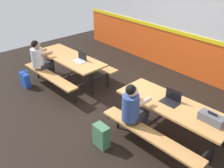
{
  "coord_description": "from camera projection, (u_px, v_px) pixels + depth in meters",
  "views": [
    {
      "loc": [
        3.57,
        -3.08,
        3.17
      ],
      "look_at": [
        0.0,
        0.06,
        0.55
      ],
      "focal_mm": 39.66,
      "sensor_mm": 36.0,
      "label": 1
    }
  ],
  "objects": [
    {
      "name": "picnic_table_left",
      "position": [
        70.0,
        63.0,
        6.37
      ],
      "size": [
        2.12,
        1.64,
        0.74
      ],
      "color": "tan",
      "rests_on": "ground"
    },
    {
      "name": "student_nearer",
      "position": [
        40.0,
        59.0,
        6.28
      ],
      "size": [
        0.37,
        0.53,
        1.21
      ],
      "color": "#2D2D38",
      "rests_on": "ground"
    },
    {
      "name": "picnic_table_right",
      "position": [
        172.0,
        112.0,
        4.46
      ],
      "size": [
        2.12,
        1.64,
        0.74
      ],
      "color": "tan",
      "rests_on": "ground"
    },
    {
      "name": "laptop_dark",
      "position": [
        171.0,
        100.0,
        4.43
      ],
      "size": [
        0.33,
        0.24,
        0.22
      ],
      "color": "black",
      "rests_on": "picnic_table_right"
    },
    {
      "name": "ground_plane",
      "position": [
        110.0,
        106.0,
        5.66
      ],
      "size": [
        10.0,
        10.0,
        0.02
      ],
      "primitive_type": "cube",
      "color": "black"
    },
    {
      "name": "laptop_silver",
      "position": [
        80.0,
        59.0,
        6.04
      ],
      "size": [
        0.33,
        0.24,
        0.22
      ],
      "color": "silver",
      "rests_on": "picnic_table_left"
    },
    {
      "name": "backpack_dark",
      "position": [
        102.0,
        136.0,
        4.43
      ],
      "size": [
        0.3,
        0.22,
        0.44
      ],
      "color": "#3F724C",
      "rests_on": "ground"
    },
    {
      "name": "tote_bag_bright",
      "position": [
        25.0,
        80.0,
        6.38
      ],
      "size": [
        0.34,
        0.21,
        0.43
      ],
      "color": "#1E47B2",
      "rests_on": "ground"
    },
    {
      "name": "student_further",
      "position": [
        133.0,
        108.0,
        4.34
      ],
      "size": [
        0.37,
        0.53,
        1.21
      ],
      "color": "#2D2D38",
      "rests_on": "ground"
    },
    {
      "name": "toolbox_grey",
      "position": [
        212.0,
        118.0,
        3.9
      ],
      "size": [
        0.4,
        0.18,
        0.18
      ],
      "color": "#595B60",
      "rests_on": "picnic_table_right"
    },
    {
      "name": "accent_backdrop",
      "position": [
        186.0,
        30.0,
        6.62
      ],
      "size": [
        8.0,
        0.14,
        2.6
      ],
      "color": "#E55119",
      "rests_on": "ground"
    }
  ]
}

